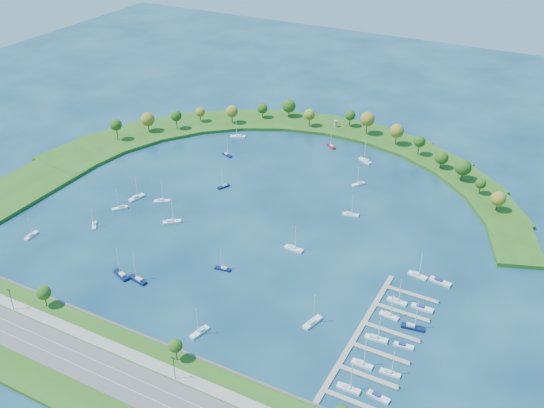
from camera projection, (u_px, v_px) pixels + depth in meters
The scene contains 37 objects.
ground at pixel (259, 213), 320.57m from camera, with size 700.00×700.00×0.00m, color #072943.
south_shoreline at pixel (95, 365), 226.65m from camera, with size 420.00×43.10×11.60m.
breakwater at pixel (231, 156), 375.81m from camera, with size 286.74×247.64×2.00m.
breakwater_trees at pixel (317, 130), 386.19m from camera, with size 235.42×95.50×15.01m.
harbor_tower at pixel (336, 124), 409.35m from camera, with size 2.60×2.60×4.43m.
dock_system at pixel (376, 339), 239.57m from camera, with size 24.28×82.00×1.60m.
moored_boat_0 at pixel (121, 274), 273.86m from camera, with size 10.03×6.25×14.30m.
moored_boat_1 at pixel (200, 332), 242.26m from camera, with size 4.49×9.08×12.85m.
moored_boat_2 at pixel (138, 279), 270.91m from camera, with size 9.76×4.35×13.87m.
moored_boat_3 at pixel (227, 154), 377.48m from camera, with size 7.52×4.04×10.65m.
moored_boat_4 at pixel (365, 160), 370.26m from camera, with size 9.35×6.53×13.52m.
moored_boat_5 at pixel (137, 197), 332.53m from camera, with size 4.72×9.60×13.60m.
moored_boat_6 at pixel (350, 214), 317.70m from camera, with size 8.67×4.03×12.29m.
moored_boat_7 at pixel (359, 183), 345.77m from camera, with size 6.08×7.55×11.27m.
moored_boat_8 at pixel (172, 221), 311.62m from camera, with size 8.57×7.95×13.44m.
moored_boat_9 at pixel (120, 208), 323.25m from camera, with size 6.87×7.65×11.84m.
moored_boat_10 at pixel (238, 136), 400.23m from camera, with size 10.03×6.32×14.31m.
moored_boat_11 at pixel (294, 248), 291.31m from camera, with size 9.23×2.85×13.45m.
moored_boat_12 at pixel (31, 235), 301.08m from camera, with size 3.02×8.19×11.77m.
moored_boat_13 at pixel (224, 186), 343.34m from camera, with size 4.88×7.59×10.85m.
moored_boat_14 at pixel (331, 146), 387.78m from camera, with size 7.52×6.32×11.37m.
moored_boat_15 at pixel (162, 201), 329.43m from camera, with size 8.50×7.02×12.78m.
moored_boat_16 at pixel (312, 322), 247.09m from camera, with size 5.10×9.89×14.00m.
moored_boat_17 at pixel (223, 268), 277.99m from camera, with size 7.62×3.14×10.87m.
moored_boat_18 at pixel (94, 225), 308.99m from camera, with size 6.01×6.61×10.28m.
docked_boat_0 at pixel (348, 388), 217.52m from camera, with size 8.56×2.47×12.55m.
docked_boat_1 at pixel (378, 397), 214.54m from camera, with size 8.42×3.40×1.67m.
docked_boat_2 at pixel (362, 363), 227.62m from camera, with size 8.22×2.49×12.01m.
docked_boat_3 at pixel (390, 372), 223.81m from camera, with size 7.62×2.40×11.09m.
docked_boat_4 at pixel (376, 338), 239.15m from camera, with size 9.06×3.49×12.99m.
docked_boat_5 at pixel (404, 346), 236.12m from camera, with size 7.72×2.96×1.53m.
docked_boat_6 at pixel (389, 315), 250.69m from camera, with size 8.30×3.15×11.90m.
docked_boat_7 at pixel (413, 327), 244.69m from camera, with size 9.42×3.90×13.43m.
docked_boat_8 at pixel (397, 301), 258.40m from camera, with size 8.41×2.73×12.22m.
docked_boat_9 at pixel (422, 308), 254.87m from camera, with size 9.05×2.57×1.84m.
docked_boat_10 at pixel (418, 275), 273.63m from camera, with size 8.86×3.63×12.65m.
docked_boat_11 at pixel (440, 281), 269.87m from camera, with size 9.80×4.08×1.94m.
Camera 1 is at (134.40, -238.46, 167.05)m, focal length 41.12 mm.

